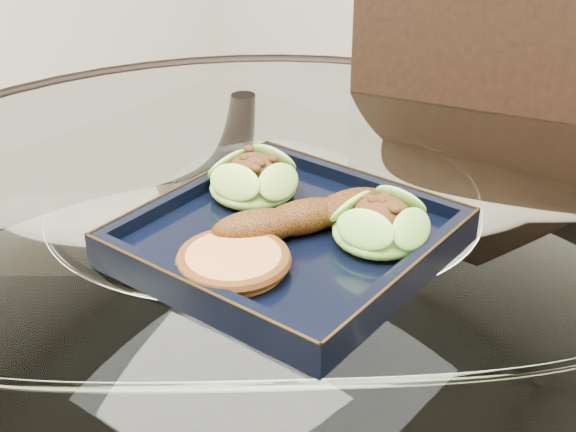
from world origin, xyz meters
The scene contains 7 objects.
dining_table centered at (0.00, 0.00, 0.60)m, with size 1.13×1.13×0.77m.
dining_chair centered at (0.05, 0.34, 0.53)m, with size 0.51×0.51×0.95m.
navy_plate centered at (0.05, -0.02, 0.77)m, with size 0.27×0.27×0.02m, color black.
lettuce_wrap_left centered at (-0.03, 0.02, 0.80)m, with size 0.09×0.09×0.03m, color olive.
lettuce_wrap_right centered at (0.12, 0.02, 0.80)m, with size 0.09×0.09×0.03m, color #5AA530.
roasted_plantain centered at (0.06, -0.01, 0.80)m, with size 0.18×0.04×0.03m, color #5C2E09.
crumb_patty centered at (0.05, -0.10, 0.79)m, with size 0.09×0.09×0.02m, color #C68542.
Camera 1 is at (0.47, -0.54, 1.17)m, focal length 50.00 mm.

